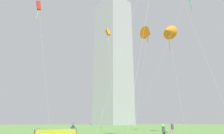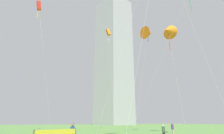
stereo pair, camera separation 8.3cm
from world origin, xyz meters
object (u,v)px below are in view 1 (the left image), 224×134
Objects in this scene: person_standing_1 at (73,133)px; kite_flying_6 at (168,31)px; person_standing_3 at (164,131)px; distant_highrise_0 at (113,58)px; person_standing_2 at (73,127)px; person_standing_0 at (172,128)px; kite_flying_3 at (108,32)px; kite_flying_4 at (148,33)px; kite_flying_0 at (39,6)px.

person_standing_1 is 28.08m from kite_flying_6.
person_standing_3 is 111.58m from distant_highrise_0.
kite_flying_6 is 95.88m from distant_highrise_0.
person_standing_3 is 0.02× the size of distant_highrise_0.
distant_highrise_0 is (49.66, 74.02, 46.38)m from person_standing_2.
distant_highrise_0 is (54.79, 91.05, 46.43)m from person_standing_1.
person_standing_0 is 1.00× the size of person_standing_1.
kite_flying_3 is at bearing -131.79° from distant_highrise_0.
kite_flying_4 is at bearing -55.64° from person_standing_1.
distant_highrise_0 reaches higher than kite_flying_4.
person_standing_0 is 0.08× the size of kite_flying_6.
kite_flying_6 is at bearing -96.79° from kite_flying_4.
kite_flying_4 is at bearing -29.66° from kite_flying_0.
person_standing_1 is 32.93m from kite_flying_4.
distant_highrise_0 is at bearing -28.60° from person_standing_1.
kite_flying_6 is at bearing -70.86° from person_standing_1.
kite_flying_3 is (22.94, 4.87, 0.59)m from kite_flying_0.
person_standing_0 reaches higher than person_standing_3.
person_standing_0 is at bearing -106.66° from person_standing_3.
kite_flying_0 is at bearing -46.59° from person_standing_2.
person_standing_3 is at bearing -127.05° from distant_highrise_0.
person_standing_2 is 0.02× the size of distant_highrise_0.
kite_flying_4 is 0.26× the size of distant_highrise_0.
person_standing_0 reaches higher than person_standing_1.
kite_flying_6 is (0.45, -25.74, -12.00)m from kite_flying_3.
kite_flying_3 is 70.60m from distant_highrise_0.
person_standing_3 is 0.05× the size of kite_flying_3.
person_standing_1 is at bearing -163.30° from kite_flying_6.
person_standing_2 is at bearing -50.33° from kite_flying_0.
person_standing_1 is 0.95× the size of person_standing_2.
person_standing_3 is 21.82m from kite_flying_6.
kite_flying_3 is at bearing 11.99° from kite_flying_0.
person_standing_1 is 0.05× the size of kite_flying_3.
kite_flying_0 is 1.33× the size of kite_flying_4.
person_standing_0 is 0.05× the size of kite_flying_0.
kite_flying_4 reaches higher than person_standing_2.
person_standing_0 is 18.87m from kite_flying_6.
kite_flying_0 reaches higher than kite_flying_6.
person_standing_2 is (5.13, 17.02, 0.05)m from person_standing_1.
kite_flying_3 reaches higher than kite_flying_6.
person_standing_0 is at bearing -115.81° from kite_flying_4.
person_standing_0 is 105.58m from distant_highrise_0.
person_standing_1 is 0.08× the size of kite_flying_6.
kite_flying_4 reaches higher than person_standing_0.
distant_highrise_0 is (57.90, 64.09, 16.58)m from kite_flying_0.
kite_flying_6 is 0.22× the size of distant_highrise_0.
person_standing_1 reaches higher than person_standing_3.
person_standing_0 is 41.24m from kite_flying_3.
person_standing_0 is at bearing -151.36° from kite_flying_6.
person_standing_2 is at bearing 78.91° from person_standing_0.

